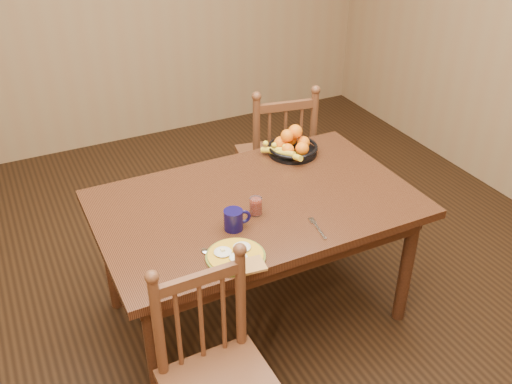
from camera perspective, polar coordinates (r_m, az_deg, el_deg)
name	(u,v)px	position (r m, az deg, el deg)	size (l,w,h in m)	color
room	(256,88)	(2.60, 0.00, 10.34)	(4.52, 5.02, 2.72)	black
dining_table	(256,214)	(2.93, 0.00, -2.25)	(1.60, 1.00, 0.75)	black
chair_far	(277,158)	(3.82, 2.12, 3.46)	(0.53, 0.51, 1.01)	#4C2B17
chair_near	(218,380)	(2.40, -3.86, -18.21)	(0.44, 0.42, 0.95)	#4C2B17
breakfast_plate	(237,256)	(2.49, -1.96, -6.43)	(0.26, 0.29, 0.04)	#59601E
fork	(317,227)	(2.70, 6.11, -3.49)	(0.05, 0.18, 0.00)	silver
spoon	(208,254)	(2.52, -4.81, -6.17)	(0.04, 0.16, 0.01)	silver
coffee_mug	(234,219)	(2.65, -2.19, -2.75)	(0.13, 0.09, 0.10)	black
juice_glass	(256,206)	(2.75, -0.02, -1.46)	(0.06, 0.06, 0.09)	silver
fruit_bowl	(292,146)	(3.29, 3.59, 4.61)	(0.32, 0.32, 0.17)	black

